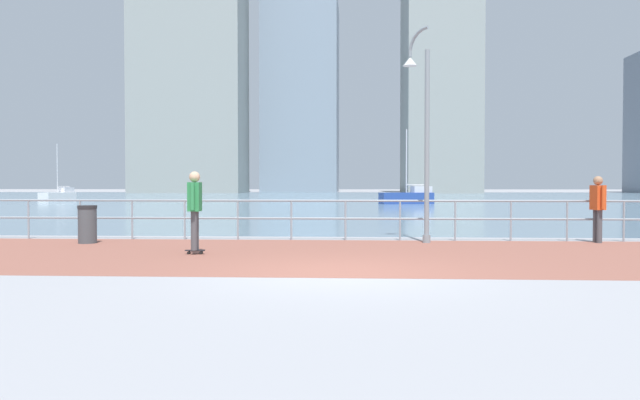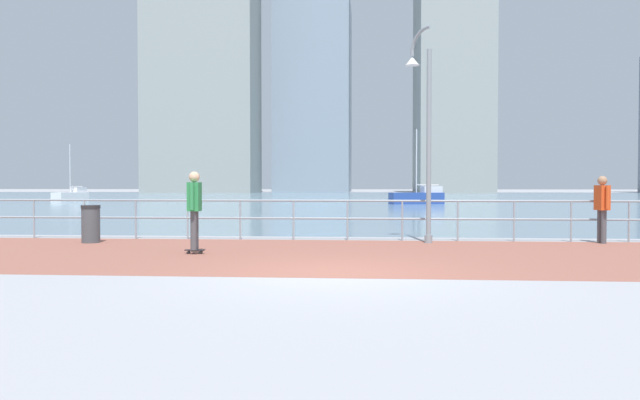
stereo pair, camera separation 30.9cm
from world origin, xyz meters
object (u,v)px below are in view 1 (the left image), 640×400
(bystander, at_px, (598,204))
(sailboat_white, at_px, (408,197))
(trash_bin, at_px, (87,224))
(sailboat_gray, at_px, (59,196))
(skateboarder, at_px, (195,205))
(lamppost, at_px, (422,123))

(bystander, height_order, sailboat_white, sailboat_white)
(bystander, relative_size, trash_bin, 1.77)
(sailboat_white, bearing_deg, sailboat_gray, 168.59)
(skateboarder, relative_size, trash_bin, 1.84)
(skateboarder, distance_m, bystander, 9.75)
(skateboarder, bearing_deg, sailboat_gray, 119.44)
(bystander, xyz_separation_m, trash_bin, (-12.51, -0.81, -0.50))
(sailboat_gray, distance_m, sailboat_white, 29.19)
(skateboarder, xyz_separation_m, bystander, (9.28, 2.99, -0.06))
(skateboarder, distance_m, sailboat_white, 32.99)
(trash_bin, xyz_separation_m, sailboat_gray, (-18.20, 35.79, -0.01))
(bystander, bearing_deg, sailboat_gray, 131.29)
(bystander, xyz_separation_m, sailboat_gray, (-30.72, 34.98, -0.51))
(skateboarder, xyz_separation_m, trash_bin, (-3.23, 2.18, -0.56))
(lamppost, height_order, bystander, lamppost)
(bystander, height_order, trash_bin, bystander)
(lamppost, relative_size, bystander, 3.23)
(lamppost, height_order, sailboat_white, sailboat_white)
(lamppost, bearing_deg, sailboat_gray, 126.92)
(sailboat_gray, xyz_separation_m, sailboat_white, (28.61, -5.77, 0.06))
(lamppost, bearing_deg, sailboat_white, 85.66)
(skateboarder, bearing_deg, trash_bin, 146.02)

